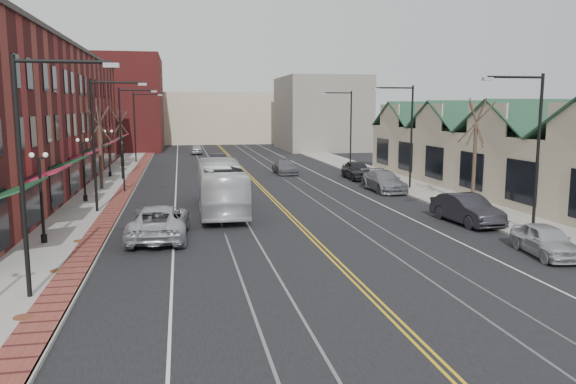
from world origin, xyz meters
name	(u,v)px	position (x,y,z in m)	size (l,w,h in m)	color
ground	(355,281)	(0.00, 0.00, 0.00)	(160.00, 160.00, 0.00)	black
sidewalk_left	(98,202)	(-12.00, 20.00, 0.07)	(4.00, 120.00, 0.15)	gray
sidewalk_right	(426,192)	(12.00, 20.00, 0.07)	(4.00, 120.00, 0.15)	gray
building_left	(12,120)	(-19.00, 27.00, 5.50)	(10.00, 50.00, 11.00)	maroon
building_right	(500,161)	(18.00, 20.00, 2.30)	(8.00, 36.00, 4.60)	#B6A48C
backdrop_left	(115,104)	(-16.00, 70.00, 7.00)	(14.00, 18.00, 14.00)	maroon
backdrop_mid	(215,118)	(0.00, 85.00, 4.50)	(22.00, 14.00, 9.00)	#B6A48C
backdrop_right	(321,113)	(15.00, 65.00, 5.50)	(12.00, 16.00, 11.00)	slate
streetlight_l_0	(34,152)	(-11.05, 0.00, 5.03)	(3.33, 0.25, 8.00)	black
streetlight_l_1	(101,132)	(-11.05, 16.00, 5.03)	(3.33, 0.25, 8.00)	black
streetlight_l_2	(126,124)	(-11.05, 32.00, 5.03)	(3.33, 0.25, 8.00)	black
streetlight_l_3	(138,120)	(-11.05, 48.00, 5.03)	(3.33, 0.25, 8.00)	black
streetlight_r_0	(531,136)	(11.05, 6.00, 5.03)	(3.33, 0.25, 8.00)	black
streetlight_r_1	(406,126)	(11.05, 22.00, 5.03)	(3.33, 0.25, 8.00)	black
streetlight_r_2	(347,121)	(11.05, 38.00, 5.03)	(3.33, 0.25, 8.00)	black
lamppost_l_1	(42,200)	(-12.80, 8.00, 2.20)	(0.84, 0.28, 4.27)	black
lamppost_l_2	(84,171)	(-12.80, 20.00, 2.20)	(0.84, 0.28, 4.27)	black
lamppost_l_3	(109,154)	(-12.80, 34.00, 2.20)	(0.84, 0.28, 4.27)	black
tree_left_near	(100,146)	(-12.50, 26.00, 3.51)	(1.78, 1.37, 6.48)	#382B21
tree_left_far	(121,138)	(-12.50, 42.00, 3.28)	(1.66, 1.28, 6.02)	#382B21
tree_right_mid	(475,150)	(12.50, 14.00, 3.75)	(1.90, 1.46, 6.93)	#382B21
manhole_near	(23,317)	(-11.20, -2.00, 0.16)	(0.60, 0.60, 0.02)	#592D19
manhole_mid	(58,271)	(-11.20, 3.00, 0.16)	(0.60, 0.60, 0.02)	#592D19
manhole_far	(80,241)	(-11.20, 8.00, 0.16)	(0.60, 0.60, 0.02)	#592D19
traffic_signal	(123,163)	(-10.60, 24.00, 2.35)	(0.18, 0.15, 3.80)	black
transit_bus	(220,187)	(-3.96, 15.31, 1.57)	(2.63, 11.24, 3.13)	silver
parked_suv	(159,222)	(-7.50, 8.40, 0.85)	(2.82, 6.12, 1.70)	#B8BABF
parked_car_a	(546,240)	(9.30, 1.87, 0.70)	(1.66, 4.14, 1.41)	#AEB0B6
parked_car_b	(467,209)	(9.30, 8.86, 0.83)	(1.76, 5.04, 1.66)	black
parked_car_c	(384,181)	(9.07, 21.34, 0.80)	(2.24, 5.51, 1.60)	slate
parked_car_d	(357,170)	(9.30, 28.76, 0.84)	(1.98, 4.93, 1.68)	black
distant_car_left	(218,160)	(-2.34, 42.22, 0.73)	(1.55, 4.45, 1.46)	black
distant_car_right	(285,167)	(3.63, 34.15, 0.70)	(1.95, 4.79, 1.39)	slate
distant_car_far	(197,149)	(-4.16, 58.93, 0.68)	(1.62, 4.02, 1.37)	#A4A6AB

